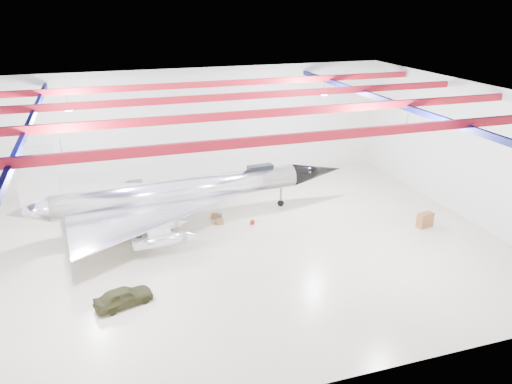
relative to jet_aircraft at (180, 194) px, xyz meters
name	(u,v)px	position (x,y,z in m)	size (l,w,h in m)	color
floor	(228,246)	(2.49, -5.25, -2.46)	(40.00, 40.00, 0.00)	beige
wall_back	(187,126)	(2.49, 9.75, 3.04)	(40.00, 40.00, 0.00)	silver
wall_right	(465,151)	(22.49, -5.25, 3.04)	(30.00, 30.00, 0.00)	silver
ceiling	(225,97)	(2.49, -5.25, 8.54)	(40.00, 40.00, 0.00)	#0A0F38
ceiling_structure	(225,107)	(2.49, -5.25, 7.87)	(39.50, 29.50, 1.08)	maroon
jet_aircraft	(180,194)	(0.00, 0.00, 0.00)	(27.47, 16.81, 7.49)	silver
jeep	(123,297)	(-5.33, -10.66, -1.87)	(1.39, 3.45, 1.17)	#313219
desk	(425,220)	(18.26, -6.84, -1.86)	(1.30, 0.65, 1.19)	brown
crate_ply	(156,230)	(-2.28, -1.20, -2.28)	(0.49, 0.40, 0.35)	olive
engine_drum	(220,216)	(3.09, -0.29, -2.25)	(0.46, 0.46, 0.41)	#59595B
parts_bin	(215,216)	(2.71, -0.15, -2.25)	(0.60, 0.48, 0.42)	olive
crate_small	(104,227)	(-6.08, 0.65, -2.32)	(0.38, 0.30, 0.27)	#59595B
tool_chest	(252,222)	(5.35, -2.14, -2.29)	(0.36, 0.36, 0.32)	maroon
oil_barrel	(220,222)	(2.86, -1.30, -2.25)	(0.59, 0.47, 0.41)	olive
spares_box	(217,201)	(3.71, 3.17, -2.27)	(0.41, 0.41, 0.37)	#59595B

